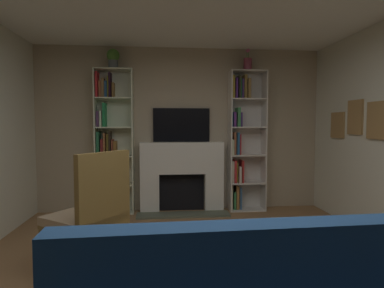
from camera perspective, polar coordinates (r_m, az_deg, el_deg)
wall_back_accent at (r=5.36m, az=-1.91°, el=2.56°), size 4.72×0.06×2.64m
fireplace at (r=5.27m, az=-1.78°, el=-5.34°), size 1.43×0.55×1.12m
tv at (r=5.30m, az=-1.87°, el=3.35°), size 0.92×0.06×0.54m
bookshelf_left at (r=5.28m, az=-14.12°, el=0.00°), size 0.59×0.27×2.27m
bookshelf_right at (r=5.38m, az=8.77°, el=0.70°), size 0.59×0.31×2.27m
potted_plant at (r=5.31m, az=-13.67°, el=14.49°), size 0.19×0.19×0.30m
vase_with_flowers at (r=5.45m, az=9.74°, el=13.72°), size 0.13×0.13×0.35m
armchair at (r=3.35m, az=-17.18°, el=-11.06°), size 0.85×0.86×1.15m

